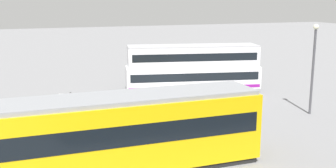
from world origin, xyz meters
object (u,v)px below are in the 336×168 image
double_decker_bus (193,68)px  pedestrian_near_railing (106,113)px  pedestrian_crossing (215,122)px  info_sign (71,104)px  tram_yellow (109,134)px  street_lamp (313,61)px

double_decker_bus → pedestrian_near_railing: 11.44m
pedestrian_crossing → double_decker_bus: bearing=-107.3°
double_decker_bus → pedestrian_crossing: size_ratio=6.52×
pedestrian_near_railing → info_sign: bearing=1.4°
pedestrian_near_railing → info_sign: (2.00, 0.05, 0.73)m
pedestrian_near_railing → pedestrian_crossing: size_ratio=1.01×
pedestrian_crossing → tram_yellow: bearing=19.9°
tram_yellow → info_sign: size_ratio=5.61×
tram_yellow → info_sign: tram_yellow is taller
info_sign → pedestrian_crossing: bearing=153.3°
street_lamp → pedestrian_crossing: bearing=15.9°
pedestrian_near_railing → info_sign: size_ratio=0.71×
street_lamp → double_decker_bus: bearing=-61.6°
pedestrian_crossing → street_lamp: street_lamp is taller
info_sign → street_lamp: (-15.38, 1.28, 1.80)m
double_decker_bus → street_lamp: (-4.73, 8.76, 1.57)m
pedestrian_crossing → info_sign: info_sign is taller
double_decker_bus → info_sign: (10.65, 7.47, -0.23)m
info_sign → street_lamp: 15.54m
double_decker_bus → info_sign: size_ratio=4.56×
tram_yellow → info_sign: (0.91, -5.90, -0.07)m
double_decker_bus → pedestrian_near_railing: double_decker_bus is taller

